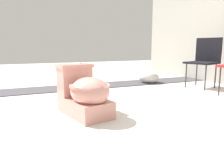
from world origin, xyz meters
The scene contains 5 objects.
ground_plane centered at (0.00, 0.00, 0.00)m, with size 14.00×14.00×0.00m, color beige.
gravel_strip centered at (-1.33, 0.50, 0.01)m, with size 0.56×8.00×0.01m, color #423F44.
toilet centered at (0.17, 0.16, 0.22)m, with size 0.70×0.51×0.52m.
folding_chair_left centered at (-0.53, 2.47, 0.51)m, with size 0.55×0.55×0.83m.
boulder_near centered at (-1.23, 1.82, 0.11)m, with size 0.39×0.32×0.22m, color #B7B2AD.
Camera 1 is at (2.25, -0.44, 0.70)m, focal length 35.00 mm.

